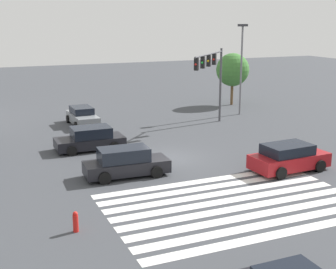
% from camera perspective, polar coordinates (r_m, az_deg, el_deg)
% --- Properties ---
extents(ground_plane, '(120.12, 120.12, 0.00)m').
position_cam_1_polar(ground_plane, '(28.30, -0.00, -2.93)').
color(ground_plane, '#3D3F44').
extents(crosswalk_markings, '(11.60, 7.25, 0.01)m').
position_cam_1_polar(crosswalk_markings, '(21.79, 8.09, -8.39)').
color(crosswalk_markings, silver).
rests_on(crosswalk_markings, ground_plane).
extents(traffic_signal_mast, '(4.74, 4.74, 5.93)m').
position_cam_1_polar(traffic_signal_mast, '(35.56, 5.35, 7.95)').
color(traffic_signal_mast, '#47474C').
rests_on(traffic_signal_mast, ground_plane).
extents(car_0, '(4.59, 2.10, 1.57)m').
position_cam_1_polar(car_0, '(25.11, -5.19, -3.44)').
color(car_0, black).
rests_on(car_0, ground_plane).
extents(car_2, '(4.39, 2.22, 1.48)m').
position_cam_1_polar(car_2, '(30.47, -9.46, -0.53)').
color(car_2, black).
rests_on(car_2, ground_plane).
extents(car_4, '(2.04, 4.40, 1.43)m').
position_cam_1_polar(car_4, '(37.60, -10.39, 2.17)').
color(car_4, gray).
rests_on(car_4, ground_plane).
extents(car_5, '(4.52, 2.37, 1.52)m').
position_cam_1_polar(car_5, '(26.76, 14.50, -2.75)').
color(car_5, maroon).
rests_on(car_5, ground_plane).
extents(street_light_pole_a, '(0.80, 0.36, 7.75)m').
position_cam_1_polar(street_light_pole_a, '(41.06, 8.95, 8.85)').
color(street_light_pole_a, slate).
rests_on(street_light_pole_a, ground_plane).
extents(tree_corner_b, '(3.17, 3.17, 5.00)m').
position_cam_1_polar(tree_corner_b, '(45.78, 7.88, 7.82)').
color(tree_corner_b, brown).
rests_on(tree_corner_b, ground_plane).
extents(fire_hydrant, '(0.22, 0.22, 0.86)m').
position_cam_1_polar(fire_hydrant, '(19.17, -11.20, -10.38)').
color(fire_hydrant, red).
rests_on(fire_hydrant, ground_plane).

